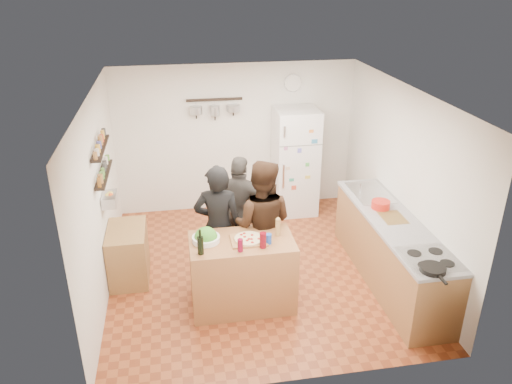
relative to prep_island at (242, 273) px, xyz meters
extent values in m
plane|color=brown|center=(0.32, 0.73, -0.46)|extent=(4.20, 4.20, 0.00)
plane|color=white|center=(0.32, 0.73, 2.04)|extent=(4.20, 4.20, 0.00)
plane|color=silver|center=(0.32, 2.83, 0.79)|extent=(4.00, 0.00, 4.00)
plane|color=silver|center=(-1.68, 0.73, 0.79)|extent=(0.00, 4.20, 4.20)
plane|color=silver|center=(2.32, 0.73, 0.79)|extent=(0.00, 4.20, 4.20)
cube|color=brown|center=(0.00, 0.00, 0.00)|extent=(1.25, 0.72, 0.91)
cube|color=#8F5E34|center=(0.08, -0.02, 0.47)|extent=(0.42, 0.34, 0.02)
cylinder|color=#D2B48A|center=(0.08, -0.02, 0.48)|extent=(0.34, 0.34, 0.02)
cylinder|color=white|center=(-0.42, 0.05, 0.49)|extent=(0.33, 0.33, 0.07)
cylinder|color=black|center=(-0.50, -0.22, 0.56)|extent=(0.07, 0.07, 0.22)
cylinder|color=maroon|center=(-0.05, -0.24, 0.53)|extent=(0.06, 0.06, 0.16)
cylinder|color=#5C0712|center=(0.22, -0.20, 0.55)|extent=(0.08, 0.08, 0.19)
cylinder|color=#A07943|center=(0.45, 0.05, 0.55)|extent=(0.06, 0.06, 0.19)
cylinder|color=#1B4098|center=(0.30, -0.12, 0.52)|extent=(0.08, 0.08, 0.12)
imported|color=black|center=(-0.23, 0.51, 0.39)|extent=(0.67, 0.49, 1.69)
imported|color=black|center=(0.32, 0.45, 0.41)|extent=(1.01, 0.90, 1.73)
imported|color=#312E2B|center=(0.13, 1.04, 0.33)|extent=(1.00, 0.76, 1.58)
cube|color=#9E7042|center=(2.02, 0.18, -0.01)|extent=(0.63, 2.63, 0.90)
cube|color=white|center=(2.02, -0.77, 0.46)|extent=(0.60, 0.62, 0.02)
cylinder|color=black|center=(1.92, -1.01, 0.49)|extent=(0.28, 0.28, 0.05)
cube|color=silver|center=(2.02, 1.03, 0.46)|extent=(0.50, 0.80, 0.03)
cube|color=olive|center=(2.02, 0.24, 0.46)|extent=(0.30, 0.40, 0.02)
cylinder|color=red|center=(1.97, 0.53, 0.52)|extent=(0.25, 0.25, 0.10)
cube|color=white|center=(1.27, 2.48, 0.45)|extent=(0.70, 0.68, 1.80)
cylinder|color=silver|center=(1.27, 2.81, 1.69)|extent=(0.30, 0.03, 0.30)
cube|color=black|center=(-1.61, 0.93, 1.04)|extent=(0.12, 1.00, 0.02)
cube|color=black|center=(-1.61, 0.93, 1.40)|extent=(0.12, 1.00, 0.02)
cube|color=silver|center=(-1.58, 0.93, 0.69)|extent=(0.18, 0.35, 0.14)
cube|color=olive|center=(-1.42, 0.84, -0.09)|extent=(0.50, 0.80, 0.73)
cube|color=black|center=(-0.03, 2.73, 1.49)|extent=(0.90, 0.04, 0.04)
camera|label=1|loc=(-0.70, -5.13, 3.43)|focal=35.00mm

